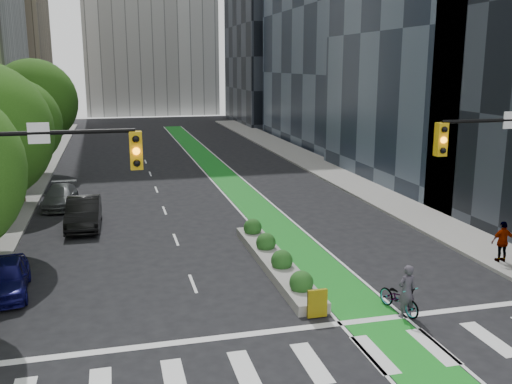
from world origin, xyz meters
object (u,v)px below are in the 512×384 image
bicycle (399,298)px  parked_car_left_near (6,277)px  median_planter (275,259)px  cyclist (406,291)px  parked_car_left_mid (84,213)px  pedestrian_far (503,242)px  parked_car_left_far (60,197)px

bicycle → parked_car_left_near: 14.61m
median_planter → cyclist: size_ratio=5.41×
median_planter → cyclist: 6.64m
parked_car_left_mid → pedestrian_far: 20.76m
parked_car_left_far → median_planter: bearing=-50.6°
cyclist → parked_car_left_near: bearing=-31.5°
median_planter → pedestrian_far: pedestrian_far is taller
parked_car_left_mid → cyclist: bearing=-50.8°
median_planter → pedestrian_far: 9.92m
cyclist → bicycle: bearing=-99.4°
median_planter → cyclist: (3.00, -5.89, 0.58)m
median_planter → parked_car_left_far: bearing=126.1°
bicycle → pedestrian_far: 7.44m
parked_car_left_far → bicycle: bearing=-52.5°
median_planter → parked_car_left_mid: (-8.20, 8.42, 0.43)m
parked_car_left_near → parked_car_left_mid: size_ratio=0.83×
cyclist → parked_car_left_near: 14.78m
median_planter → cyclist: bearing=-63.0°
median_planter → parked_car_left_near: bearing=-178.2°
parked_car_left_far → cyclist: bearing=-53.1°
median_planter → bicycle: bearing=-61.1°
median_planter → parked_car_left_mid: size_ratio=2.11×
pedestrian_far → parked_car_left_mid: bearing=-26.5°
parked_car_left_mid → pedestrian_far: size_ratio=2.69×
parked_car_left_far → pedestrian_far: pedestrian_far is taller
parked_car_left_far → pedestrian_far: 24.92m
cyclist → parked_car_left_mid: size_ratio=0.39×
bicycle → pedestrian_far: pedestrian_far is taller
cyclist → median_planter: bearing=-72.5°
bicycle → cyclist: bearing=-104.9°
parked_car_left_near → parked_car_left_far: 13.81m
bicycle → parked_car_left_mid: 17.81m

